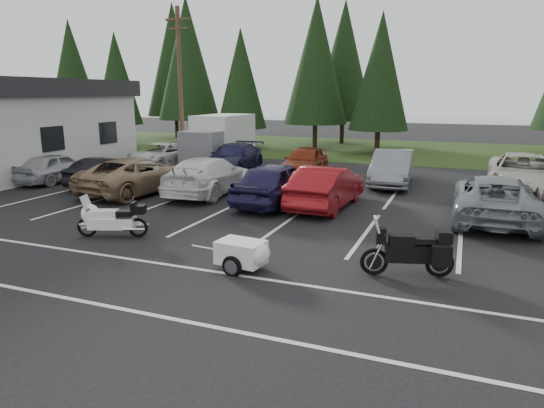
{
  "coord_description": "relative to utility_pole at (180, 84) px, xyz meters",
  "views": [
    {
      "loc": [
        5.79,
        -13.15,
        4.17
      ],
      "look_at": [
        0.76,
        -0.5,
        1.06
      ],
      "focal_mm": 32.0,
      "sensor_mm": 36.0,
      "label": 1
    }
  ],
  "objects": [
    {
      "name": "ground",
      "position": [
        10.0,
        -12.0,
        -4.7
      ],
      "size": [
        120.0,
        120.0,
        0.0
      ],
      "primitive_type": "plane",
      "color": "black",
      "rests_on": "ground"
    },
    {
      "name": "grass_strip",
      "position": [
        10.0,
        12.0,
        -4.69
      ],
      "size": [
        80.0,
        16.0,
        0.01
      ],
      "primitive_type": "cube",
      "color": "#223711",
      "rests_on": "ground"
    },
    {
      "name": "lake_water",
      "position": [
        14.0,
        43.0,
        -4.7
      ],
      "size": [
        70.0,
        50.0,
        0.02
      ],
      "primitive_type": "cube",
      "color": "gray",
      "rests_on": "ground"
    },
    {
      "name": "utility_pole",
      "position": [
        0.0,
        0.0,
        0.0
      ],
      "size": [
        1.6,
        0.26,
        9.0
      ],
      "color": "#473321",
      "rests_on": "ground"
    },
    {
      "name": "box_truck",
      "position": [
        2.0,
        0.5,
        -3.25
      ],
      "size": [
        2.4,
        5.6,
        2.9
      ],
      "primitive_type": null,
      "color": "silver",
      "rests_on": "ground"
    },
    {
      "name": "stall_markings",
      "position": [
        10.0,
        -10.0,
        -4.69
      ],
      "size": [
        32.0,
        16.0,
        0.01
      ],
      "primitive_type": "cube",
      "color": "silver",
      "rests_on": "ground"
    },
    {
      "name": "conifer_0",
      "position": [
        -18.0,
        10.5,
        1.53
      ],
      "size": [
        4.58,
        4.58,
        10.66
      ],
      "color": "#332316",
      "rests_on": "ground"
    },
    {
      "name": "conifer_1",
      "position": [
        -12.0,
        9.2,
        0.69
      ],
      "size": [
        3.96,
        3.96,
        9.22
      ],
      "color": "#332316",
      "rests_on": "ground"
    },
    {
      "name": "conifer_2",
      "position": [
        -6.0,
        10.8,
        2.25
      ],
      "size": [
        5.1,
        5.1,
        11.89
      ],
      "color": "#332316",
      "rests_on": "ground"
    },
    {
      "name": "conifer_3",
      "position": [
        -0.5,
        9.4,
        0.57
      ],
      "size": [
        3.87,
        3.87,
        9.02
      ],
      "color": "#332316",
      "rests_on": "ground"
    },
    {
      "name": "conifer_4",
      "position": [
        5.0,
        10.9,
        1.83
      ],
      "size": [
        4.8,
        4.8,
        11.17
      ],
      "color": "#332316",
      "rests_on": "ground"
    },
    {
      "name": "conifer_5",
      "position": [
        10.0,
        9.6,
        0.93
      ],
      "size": [
        4.14,
        4.14,
        9.63
      ],
      "color": "#332316",
      "rests_on": "ground"
    },
    {
      "name": "conifer_back_a",
      "position": [
        -10.0,
        15.0,
        2.49
      ],
      "size": [
        5.28,
        5.28,
        12.3
      ],
      "color": "#332316",
      "rests_on": "ground"
    },
    {
      "name": "conifer_back_b",
      "position": [
        6.0,
        15.5,
        2.07
      ],
      "size": [
        4.97,
        4.97,
        11.58
      ],
      "color": "#332316",
      "rests_on": "ground"
    },
    {
      "name": "car_near_0",
      "position": [
        -2.34,
        -7.55,
        -3.99
      ],
      "size": [
        1.74,
        4.19,
        1.42
      ],
      "primitive_type": "imported",
      "rotation": [
        0.0,
        0.0,
        3.13
      ],
      "color": "#B6B6BB",
      "rests_on": "ground"
    },
    {
      "name": "car_near_1",
      "position": [
        0.58,
        -7.5,
        -4.04
      ],
      "size": [
        1.66,
        4.09,
        1.32
      ],
      "primitive_type": "imported",
      "rotation": [
        0.0,
        0.0,
        3.08
      ],
      "color": "black",
      "rests_on": "ground"
    },
    {
      "name": "car_near_2",
      "position": [
        2.92,
        -8.29,
        -3.93
      ],
      "size": [
        3.1,
        5.77,
        1.54
      ],
      "primitive_type": "imported",
      "rotation": [
        0.0,
        0.0,
        3.04
      ],
      "color": "#8E7352",
      "rests_on": "ground"
    },
    {
      "name": "car_near_3",
      "position": [
        5.85,
        -7.39,
        -3.91
      ],
      "size": [
        2.45,
        5.51,
        1.57
      ],
      "primitive_type": "imported",
      "rotation": [
        0.0,
        0.0,
        3.19
      ],
      "color": "white",
      "rests_on": "ground"
    },
    {
      "name": "car_near_4",
      "position": [
        9.2,
        -8.14,
        -3.87
      ],
      "size": [
        2.23,
        4.96,
        1.65
      ],
      "primitive_type": "imported",
      "rotation": [
        0.0,
        0.0,
        3.08
      ],
      "color": "#1E1A43",
      "rests_on": "ground"
    },
    {
      "name": "car_near_5",
      "position": [
        11.14,
        -7.95,
        -3.91
      ],
      "size": [
        1.88,
        4.83,
        1.57
      ],
      "primitive_type": "imported",
      "rotation": [
        0.0,
        0.0,
        3.09
      ],
      "color": "maroon",
      "rests_on": "ground"
    },
    {
      "name": "car_near_6",
      "position": [
        16.86,
        -7.79,
        -3.93
      ],
      "size": [
        2.59,
        5.54,
        1.53
      ],
      "primitive_type": "imported",
      "rotation": [
        0.0,
        0.0,
        3.15
      ],
      "color": "gray",
      "rests_on": "ground"
    },
    {
      "name": "car_far_0",
      "position": [
        -0.42,
        -1.75,
        -4.0
      ],
      "size": [
        2.63,
        5.15,
        1.39
      ],
      "primitive_type": "imported",
      "rotation": [
        0.0,
        0.0,
        -0.06
      ],
      "color": "silver",
      "rests_on": "ground"
    },
    {
      "name": "car_far_1",
      "position": [
        4.12,
        -1.57,
        -3.95
      ],
      "size": [
        2.38,
        5.26,
        1.49
      ],
      "primitive_type": "imported",
      "rotation": [
        0.0,
        0.0,
        0.06
      ],
      "color": "#19183C",
      "rests_on": "ground"
    },
    {
      "name": "car_far_2",
      "position": [
        8.24,
        -1.66,
        -3.93
      ],
      "size": [
        2.12,
        4.64,
        1.54
      ],
      "primitive_type": "imported",
      "rotation": [
        0.0,
        0.0,
        0.07
      ],
      "color": "maroon",
      "rests_on": "ground"
    },
    {
      "name": "car_far_3",
      "position": [
        12.76,
        -2.42,
        -3.89
      ],
      "size": [
        1.95,
        4.97,
        1.61
      ],
      "primitive_type": "imported",
      "rotation": [
        0.0,
        0.0,
        0.05
      ],
      "color": "slate",
      "rests_on": "ground"
    },
    {
      "name": "car_far_4",
      "position": [
        18.19,
        -2.33,
        -3.86
      ],
      "size": [
        3.05,
        6.13,
        1.67
      ],
      "primitive_type": "imported",
      "rotation": [
        0.0,
        0.0,
        -0.05
      ],
      "color": "#BCB8AC",
      "rests_on": "ground"
    },
    {
      "name": "touring_motorcycle",
      "position": [
        6.29,
        -14.05,
        -4.05
      ],
      "size": [
        2.43,
        1.49,
        1.29
      ],
      "primitive_type": null,
      "rotation": [
        0.0,
        0.0,
        0.36
      ],
      "color": "white",
      "rests_on": "ground"
    },
    {
      "name": "cargo_trailer",
      "position": [
        11.01,
        -15.14,
        -4.33
      ],
      "size": [
        1.69,
        1.07,
        0.74
      ],
      "primitive_type": null,
      "rotation": [
        0.0,
        0.0,
        -0.11
      ],
      "color": "white",
      "rests_on": "ground"
    },
    {
      "name": "adventure_motorcycle",
      "position": [
        14.76,
        -14.09,
        -3.98
      ],
      "size": [
        2.51,
        1.46,
        1.44
      ],
      "primitive_type": null,
      "rotation": [
        0.0,
        0.0,
        0.29
      ],
      "color": "black",
      "rests_on": "ground"
    }
  ]
}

